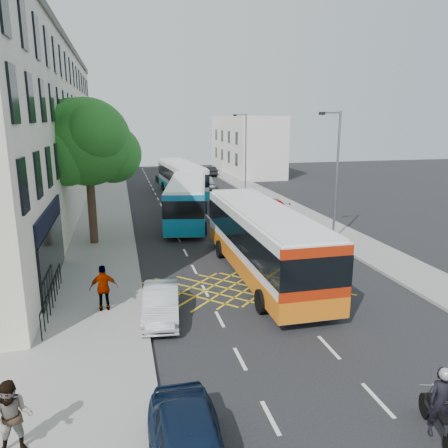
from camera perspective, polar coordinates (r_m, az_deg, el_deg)
ground at (r=16.16m, az=13.52°, el=-15.38°), size 120.00×120.00×0.00m
pavement_left at (r=28.58m, az=-16.54°, el=-2.46°), size 5.00×70.00×0.15m
pavement_right at (r=31.88m, az=13.47°, el=-0.60°), size 3.00×70.00×0.15m
terrace_main at (r=37.68m, az=-25.10°, el=10.94°), size 8.30×45.00×13.50m
terrace_far at (r=67.92m, az=-20.00°, el=10.59°), size 8.00×20.00×10.00m
building_right at (r=63.13m, az=2.87°, el=10.30°), size 6.00×18.00×8.00m
street_tree at (r=27.53m, az=-17.45°, el=10.05°), size 6.30×5.70×8.80m
lamp_near at (r=27.86m, az=14.36°, el=6.82°), size 1.45×0.15×8.00m
lamp_far at (r=46.42m, az=2.74°, el=9.83°), size 1.45×0.15×8.00m
railings at (r=19.34m, az=-21.56°, el=-8.63°), size 0.08×5.60×1.14m
bus_near at (r=21.69m, az=5.10°, el=-2.21°), size 3.11×12.33×3.47m
bus_mid at (r=33.05m, az=-4.81°, el=3.13°), size 4.87×11.85×3.25m
bus_far at (r=45.05m, az=-5.60°, el=5.99°), size 3.56×11.93×3.31m
motorbike at (r=12.69m, az=26.47°, el=-20.49°), size 0.86×2.14×1.95m
parked_car_silver at (r=17.67m, az=-8.21°, el=-10.17°), size 1.81×4.03×1.29m
red_hatchback at (r=36.27m, az=6.11°, el=2.34°), size 2.02×4.53×1.29m
distant_car_grey at (r=54.04m, az=-7.60°, el=5.99°), size 2.37×4.48×1.20m
distant_car_silver at (r=48.96m, az=-2.29°, el=5.49°), size 2.32×4.62×1.51m
distant_car_dark at (r=60.33m, az=-1.90°, el=6.94°), size 1.57×3.96×1.28m
pedestrian_near at (r=11.92m, az=-25.87°, el=-21.90°), size 0.90×0.71×1.86m
pedestrian_far at (r=18.37m, az=-15.43°, el=-8.06°), size 1.14×0.53×1.90m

